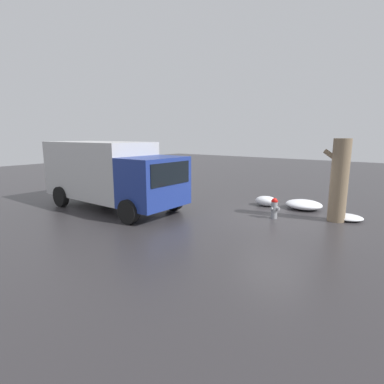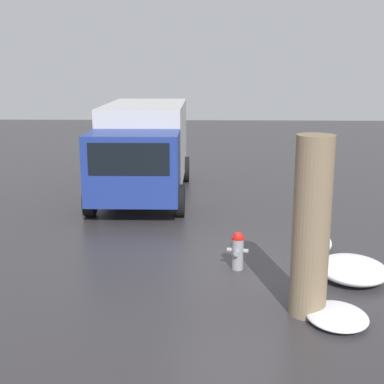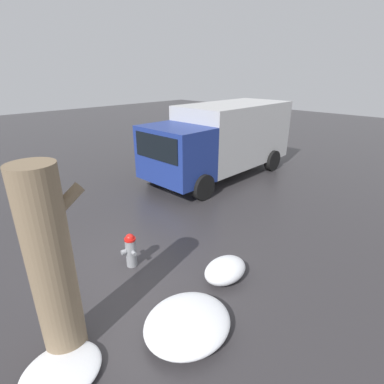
{
  "view_description": "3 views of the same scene",
  "coord_description": "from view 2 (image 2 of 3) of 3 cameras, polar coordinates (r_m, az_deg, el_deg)",
  "views": [
    {
      "loc": [
        -4.3,
        10.8,
        3.16
      ],
      "look_at": [
        3.18,
        1.06,
        0.83
      ],
      "focal_mm": 28.0,
      "sensor_mm": 36.0,
      "label": 1
    },
    {
      "loc": [
        -10.41,
        0.63,
        4.14
      ],
      "look_at": [
        2.65,
        1.02,
        1.0
      ],
      "focal_mm": 50.0,
      "sensor_mm": 36.0,
      "label": 2
    },
    {
      "loc": [
        -3.1,
        -4.97,
        4.11
      ],
      "look_at": [
        2.6,
        0.65,
        0.86
      ],
      "focal_mm": 28.0,
      "sensor_mm": 36.0,
      "label": 3
    }
  ],
  "objects": [
    {
      "name": "ground_plane",
      "position": [
        11.22,
        4.86,
        -8.18
      ],
      "size": [
        60.0,
        60.0,
        0.0
      ],
      "primitive_type": "plane",
      "color": "#333033"
    },
    {
      "name": "fire_hydrant",
      "position": [
        11.07,
        4.9,
        -6.2
      ],
      "size": [
        0.35,
        0.45,
        0.8
      ],
      "rotation": [
        0.0,
        0.0,
        2.96
      ],
      "color": "gray",
      "rests_on": "ground_plane"
    },
    {
      "name": "tree_trunk",
      "position": [
        8.98,
        12.6,
        -3.62
      ],
      "size": [
        0.94,
        0.62,
        3.05
      ],
      "color": "#7F6B51",
      "rests_on": "ground_plane"
    },
    {
      "name": "delivery_truck",
      "position": [
        17.18,
        -5.16,
        4.9
      ],
      "size": [
        6.78,
        2.82,
        2.88
      ],
      "rotation": [
        0.0,
        0.0,
        1.58
      ],
      "color": "navy",
      "rests_on": "ground_plane"
    },
    {
      "name": "snow_pile_by_hydrant",
      "position": [
        12.41,
        13.0,
        -5.26
      ],
      "size": [
        1.03,
        0.73,
        0.44
      ],
      "color": "white",
      "rests_on": "ground_plane"
    },
    {
      "name": "snow_pile_curbside",
      "position": [
        9.34,
        15.21,
        -12.66
      ],
      "size": [
        1.16,
        1.01,
        0.19
      ],
      "color": "white",
      "rests_on": "ground_plane"
    },
    {
      "name": "snow_pile_by_tree",
      "position": [
        11.1,
        16.73,
        -7.9
      ],
      "size": [
        1.53,
        1.36,
        0.39
      ],
      "color": "white",
      "rests_on": "ground_plane"
    }
  ]
}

